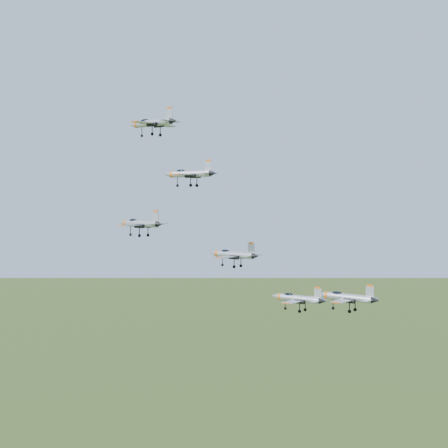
% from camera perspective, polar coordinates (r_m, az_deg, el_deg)
% --- Properties ---
extents(jet_lead, '(13.92, 11.79, 3.77)m').
position_cam_1_polar(jet_lead, '(138.32, -6.62, 9.17)').
color(jet_lead, '#ABAFB8').
extents(jet_left_high, '(12.25, 10.21, 3.27)m').
position_cam_1_polar(jet_left_high, '(121.16, -3.24, 4.61)').
color(jet_left_high, '#ABAFB8').
extents(jet_right_high, '(10.81, 9.23, 2.96)m').
position_cam_1_polar(jet_right_high, '(109.05, -7.73, 0.06)').
color(jet_right_high, '#ABAFB8').
extents(jet_left_low, '(12.88, 10.95, 3.50)m').
position_cam_1_polar(jet_left_low, '(131.23, 0.81, -2.79)').
color(jet_left_low, '#ABAFB8').
extents(jet_right_low, '(10.66, 9.02, 2.88)m').
position_cam_1_polar(jet_right_low, '(107.22, 6.71, -6.75)').
color(jet_right_low, '#ABAFB8').
extents(jet_trail, '(11.77, 9.99, 3.19)m').
position_cam_1_polar(jet_trail, '(110.68, 11.13, -6.57)').
color(jet_trail, '#ABAFB8').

